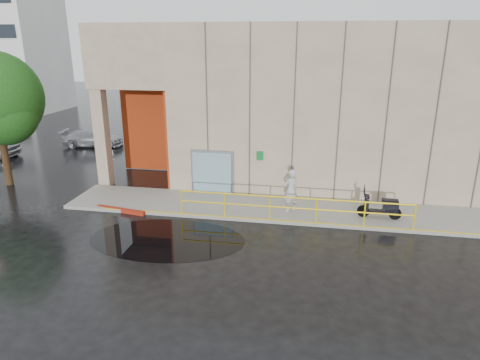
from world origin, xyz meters
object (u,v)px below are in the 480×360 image
object	(u,v)px
person	(291,191)
scooter	(381,200)
red_curb	(121,210)
car_c	(93,138)

from	to	relation	value
person	scooter	bearing A→B (deg)	139.18
red_curb	car_c	xyz separation A→B (m)	(-7.28, 11.21, 0.52)
person	car_c	bearing A→B (deg)	-73.48
person	car_c	world-z (taller)	person
scooter	car_c	xyz separation A→B (m)	(-18.40, 10.28, -0.33)
scooter	car_c	world-z (taller)	scooter
red_curb	scooter	bearing A→B (deg)	4.79
scooter	car_c	size ratio (longest dim) A/B	0.43
scooter	car_c	bearing A→B (deg)	154.39
person	car_c	size ratio (longest dim) A/B	0.45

